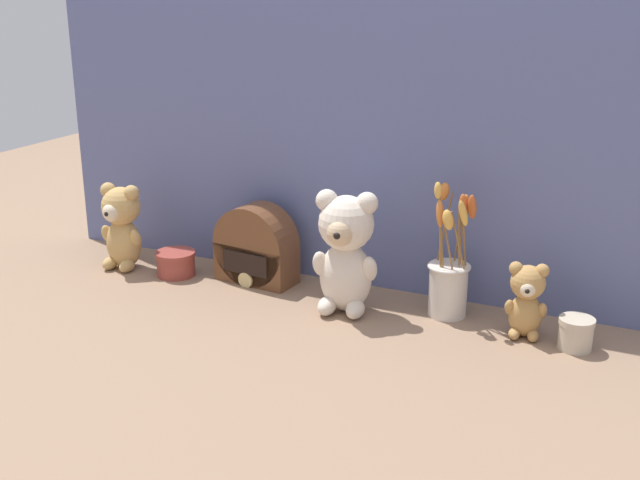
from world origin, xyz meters
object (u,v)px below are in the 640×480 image
Objects in this scene: teddy_bear_medium at (122,225)px; decorative_tin_tall at (176,263)px; teddy_bear_large at (345,250)px; decorative_tin_short at (576,333)px; vintage_radio at (256,250)px; flower_vase at (449,276)px; teddy_bear_small at (527,299)px.

teddy_bear_medium reaches higher than decorative_tin_tall.
decorative_tin_short is at bearing 2.29° from teddy_bear_large.
teddy_bear_medium is (-0.65, 0.02, -0.03)m from teddy_bear_large.
teddy_bear_medium is at bearing -170.28° from vintage_radio.
decorative_tin_tall is (0.16, 0.01, -0.09)m from teddy_bear_medium.
decorative_tin_short is (0.80, -0.06, -0.05)m from vintage_radio.
teddy_bear_large is at bearing -1.64° from teddy_bear_medium.
teddy_bear_large is at bearing -3.43° from decorative_tin_tall.
teddy_bear_large is 0.24m from flower_vase.
teddy_bear_small is at bearing -12.59° from flower_vase.
vintage_radio reaches higher than decorative_tin_short.
flower_vase is at bearing -0.57° from vintage_radio.
decorative_tin_short is at bearing -0.51° from decorative_tin_tall.
decorative_tin_short is (1.01, -0.01, 0.00)m from decorative_tin_tall.
teddy_bear_medium is 1.08× the size of vintage_radio.
vintage_radio is at bearing 9.72° from teddy_bear_medium.
teddy_bear_large is 1.35× the size of vintage_radio.
teddy_bear_large is 1.25× the size of teddy_bear_medium.
flower_vase reaches higher than teddy_bear_small.
decorative_tin_tall is 1.01m from decorative_tin_short.
decorative_tin_short is at bearing -4.41° from vintage_radio.
teddy_bear_small reaches higher than decorative_tin_short.
vintage_radio is at bearing 13.96° from decorative_tin_tall.
vintage_radio is at bearing 176.18° from teddy_bear_small.
teddy_bear_small is at bearing 0.42° from decorative_tin_tall.
teddy_bear_small is 0.19m from flower_vase.
teddy_bear_large reaches higher than vintage_radio.
vintage_radio is 0.22m from decorative_tin_tall.
teddy_bear_medium is 2.20× the size of decorative_tin_tall.
decorative_tin_tall is at bearing 3.90° from teddy_bear_medium.
vintage_radio is 2.05× the size of decorative_tin_tall.
teddy_bear_large reaches higher than decorative_tin_tall.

